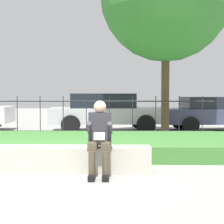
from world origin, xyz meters
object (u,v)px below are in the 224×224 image
(stone_bench, at_px, (63,161))
(car_parked_right, at_px, (220,113))
(car_parked_center, at_px, (106,111))
(person_seated_reader, at_px, (100,135))

(stone_bench, bearing_deg, car_parked_right, 57.73)
(stone_bench, height_order, car_parked_center, car_parked_center)
(person_seated_reader, bearing_deg, car_parked_center, 91.14)
(stone_bench, bearing_deg, person_seated_reader, -21.34)
(stone_bench, relative_size, car_parked_right, 0.67)
(car_parked_right, bearing_deg, person_seated_reader, -121.78)
(stone_bench, relative_size, person_seated_reader, 2.44)
(person_seated_reader, bearing_deg, stone_bench, 158.66)
(person_seated_reader, distance_m, car_parked_center, 7.40)
(person_seated_reader, distance_m, car_parked_right, 8.78)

